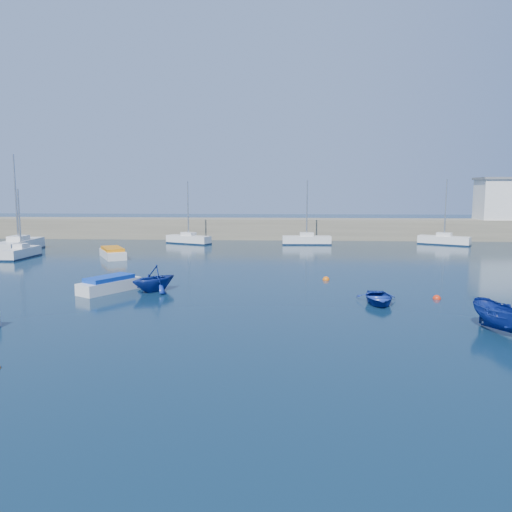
# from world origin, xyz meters

# --- Properties ---
(ground) EXTENTS (220.00, 220.00, 0.00)m
(ground) POSITION_xyz_m (0.00, 0.00, 0.00)
(ground) COLOR #0C2237
(ground) RESTS_ON ground
(back_wall) EXTENTS (96.00, 4.50, 2.60)m
(back_wall) POSITION_xyz_m (0.00, 46.00, 1.30)
(back_wall) COLOR #706956
(back_wall) RESTS_ON ground
(sailboat_3) EXTENTS (1.53, 4.82, 6.46)m
(sailboat_3) POSITION_xyz_m (-24.05, 26.09, 0.54)
(sailboat_3) COLOR silver
(sailboat_3) RESTS_ON ground
(sailboat_4) EXTENTS (2.54, 7.73, 9.95)m
(sailboat_4) POSITION_xyz_m (-26.94, 30.89, 0.65)
(sailboat_4) COLOR silver
(sailboat_4) RESTS_ON ground
(sailboat_5) EXTENTS (5.66, 3.73, 7.31)m
(sailboat_5) POSITION_xyz_m (-10.83, 39.40, 0.54)
(sailboat_5) COLOR silver
(sailboat_5) RESTS_ON ground
(sailboat_6) EXTENTS (5.66, 1.75, 7.46)m
(sailboat_6) POSITION_xyz_m (3.12, 39.30, 0.56)
(sailboat_6) COLOR silver
(sailboat_6) RESTS_ON ground
(sailboat_7) EXTENTS (5.77, 4.18, 7.57)m
(sailboat_7) POSITION_xyz_m (19.10, 40.06, 0.56)
(sailboat_7) COLOR silver
(sailboat_7) RESTS_ON ground
(motorboat_1) EXTENTS (3.35, 4.20, 1.00)m
(motorboat_1) POSITION_xyz_m (-10.43, 11.50, 0.47)
(motorboat_1) COLOR silver
(motorboat_1) RESTS_ON ground
(motorboat_2) EXTENTS (3.84, 5.04, 0.99)m
(motorboat_2) POSITION_xyz_m (-15.62, 26.87, 0.47)
(motorboat_2) COLOR silver
(motorboat_2) RESTS_ON ground
(dinghy_center) EXTENTS (2.40, 3.28, 0.66)m
(dinghy_center) POSITION_xyz_m (5.95, 9.12, 0.33)
(dinghy_center) COLOR navy
(dinghy_center) RESTS_ON ground
(dinghy_left) EXTENTS (4.11, 4.17, 1.66)m
(dinghy_left) POSITION_xyz_m (-7.64, 11.74, 0.83)
(dinghy_left) COLOR navy
(dinghy_left) RESTS_ON ground
(dinghy_right) EXTENTS (2.56, 3.97, 1.44)m
(dinghy_right) POSITION_xyz_m (10.52, 3.46, 0.72)
(dinghy_right) COLOR navy
(dinghy_right) RESTS_ON ground
(buoy_1) EXTENTS (0.49, 0.49, 0.49)m
(buoy_1) POSITION_xyz_m (9.63, 10.56, 0.00)
(buoy_1) COLOR red
(buoy_1) RESTS_ON ground
(buoy_3) EXTENTS (0.51, 0.51, 0.51)m
(buoy_3) POSITION_xyz_m (3.58, 16.41, 0.00)
(buoy_3) COLOR #D25A0B
(buoy_3) RESTS_ON ground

